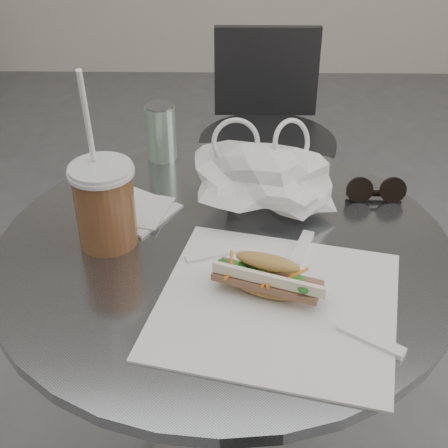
{
  "coord_description": "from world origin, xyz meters",
  "views": [
    {
      "loc": [
        0.01,
        -0.64,
        1.35
      ],
      "look_at": [
        -0.0,
        0.19,
        0.79
      ],
      "focal_mm": 50.0,
      "sensor_mm": 36.0,
      "label": 1
    }
  ],
  "objects_px": {
    "banh_mi": "(267,277)",
    "drink_can": "(161,132)",
    "cafe_table": "(224,362)",
    "chair_far": "(265,176)",
    "iced_coffee": "(105,204)",
    "sunglasses": "(376,191)"
  },
  "relations": [
    {
      "from": "chair_far",
      "to": "drink_can",
      "type": "bearing_deg",
      "value": 67.34
    },
    {
      "from": "iced_coffee",
      "to": "sunglasses",
      "type": "xyz_separation_m",
      "value": [
        0.47,
        0.14,
        -0.06
      ]
    },
    {
      "from": "chair_far",
      "to": "banh_mi",
      "type": "height_order",
      "value": "banh_mi"
    },
    {
      "from": "cafe_table",
      "to": "iced_coffee",
      "type": "bearing_deg",
      "value": 177.27
    },
    {
      "from": "sunglasses",
      "to": "iced_coffee",
      "type": "bearing_deg",
      "value": -163.98
    },
    {
      "from": "chair_far",
      "to": "banh_mi",
      "type": "bearing_deg",
      "value": 86.85
    },
    {
      "from": "drink_can",
      "to": "banh_mi",
      "type": "bearing_deg",
      "value": -65.53
    },
    {
      "from": "banh_mi",
      "to": "drink_can",
      "type": "height_order",
      "value": "drink_can"
    },
    {
      "from": "cafe_table",
      "to": "chair_far",
      "type": "bearing_deg",
      "value": 82.64
    },
    {
      "from": "sunglasses",
      "to": "cafe_table",
      "type": "bearing_deg",
      "value": -152.33
    },
    {
      "from": "drink_can",
      "to": "sunglasses",
      "type": "bearing_deg",
      "value": -21.62
    },
    {
      "from": "cafe_table",
      "to": "banh_mi",
      "type": "height_order",
      "value": "banh_mi"
    },
    {
      "from": "iced_coffee",
      "to": "chair_far",
      "type": "bearing_deg",
      "value": 71.03
    },
    {
      "from": "cafe_table",
      "to": "chair_far",
      "type": "relative_size",
      "value": 0.96
    },
    {
      "from": "banh_mi",
      "to": "iced_coffee",
      "type": "distance_m",
      "value": 0.29
    },
    {
      "from": "cafe_table",
      "to": "drink_can",
      "type": "xyz_separation_m",
      "value": [
        -0.13,
        0.31,
        0.33
      ]
    },
    {
      "from": "iced_coffee",
      "to": "cafe_table",
      "type": "bearing_deg",
      "value": -2.73
    },
    {
      "from": "iced_coffee",
      "to": "sunglasses",
      "type": "bearing_deg",
      "value": 16.28
    },
    {
      "from": "banh_mi",
      "to": "iced_coffee",
      "type": "bearing_deg",
      "value": 172.82
    },
    {
      "from": "banh_mi",
      "to": "drink_can",
      "type": "xyz_separation_m",
      "value": [
        -0.2,
        0.43,
        0.02
      ]
    },
    {
      "from": "cafe_table",
      "to": "chair_far",
      "type": "xyz_separation_m",
      "value": [
        0.12,
        0.91,
        -0.11
      ]
    },
    {
      "from": "chair_far",
      "to": "banh_mi",
      "type": "relative_size",
      "value": 3.78
    }
  ]
}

